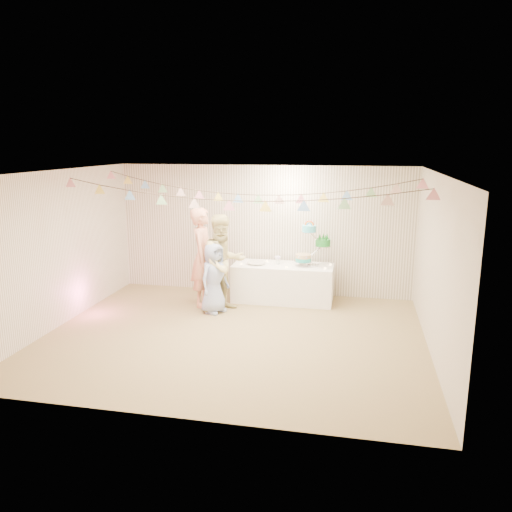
% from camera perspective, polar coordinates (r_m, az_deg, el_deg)
% --- Properties ---
extents(floor, '(6.00, 6.00, 0.00)m').
position_cam_1_polar(floor, '(8.11, -2.55, -9.12)').
color(floor, olive).
rests_on(floor, ground).
extents(ceiling, '(6.00, 6.00, 0.00)m').
position_cam_1_polar(ceiling, '(7.54, -2.75, 9.54)').
color(ceiling, silver).
rests_on(ceiling, ground).
extents(back_wall, '(6.00, 6.00, 0.00)m').
position_cam_1_polar(back_wall, '(10.11, 0.83, 2.97)').
color(back_wall, silver).
rests_on(back_wall, ground).
extents(front_wall, '(6.00, 6.00, 0.00)m').
position_cam_1_polar(front_wall, '(5.42, -9.18, -5.95)').
color(front_wall, silver).
rests_on(front_wall, ground).
extents(left_wall, '(5.00, 5.00, 0.00)m').
position_cam_1_polar(left_wall, '(8.93, -21.65, 0.74)').
color(left_wall, silver).
rests_on(left_wall, ground).
extents(right_wall, '(5.00, 5.00, 0.00)m').
position_cam_1_polar(right_wall, '(7.58, 19.92, -1.16)').
color(right_wall, silver).
rests_on(right_wall, ground).
extents(table, '(1.93, 0.77, 0.72)m').
position_cam_1_polar(table, '(9.75, 3.09, -3.08)').
color(table, white).
rests_on(table, floor).
extents(cake_stand, '(0.73, 0.43, 0.81)m').
position_cam_1_polar(cake_stand, '(9.55, 6.46, 1.42)').
color(cake_stand, silver).
rests_on(cake_stand, table).
extents(cake_bottom, '(0.31, 0.31, 0.15)m').
position_cam_1_polar(cake_bottom, '(9.57, 5.48, -0.49)').
color(cake_bottom, teal).
rests_on(cake_bottom, cake_stand).
extents(cake_middle, '(0.27, 0.27, 0.22)m').
position_cam_1_polar(cake_middle, '(9.63, 7.57, 1.19)').
color(cake_middle, '#1A7827').
rests_on(cake_middle, cake_stand).
extents(cake_top_tier, '(0.25, 0.25, 0.19)m').
position_cam_1_polar(cake_top_tier, '(9.48, 6.11, 2.71)').
color(cake_top_tier, '#44C0D6').
rests_on(cake_top_tier, cake_stand).
extents(platter, '(0.36, 0.36, 0.02)m').
position_cam_1_polar(platter, '(9.69, 0.05, -0.73)').
color(platter, white).
rests_on(platter, table).
extents(posy, '(0.14, 0.14, 0.16)m').
position_cam_1_polar(posy, '(9.70, 2.50, -0.29)').
color(posy, white).
rests_on(posy, table).
extents(person_adult_a, '(0.50, 0.71, 1.87)m').
position_cam_1_polar(person_adult_a, '(9.41, -6.05, -0.12)').
color(person_adult_a, '#EE9D7C').
rests_on(person_adult_a, floor).
extents(person_adult_b, '(1.10, 1.08, 1.78)m').
position_cam_1_polar(person_adult_b, '(9.09, -3.76, -0.81)').
color(person_adult_b, '#D3C482').
rests_on(person_adult_b, floor).
extents(person_child, '(0.65, 0.75, 1.29)m').
position_cam_1_polar(person_child, '(9.03, -4.82, -2.53)').
color(person_child, '#95A7D3').
rests_on(person_child, floor).
extents(bunting_back, '(5.60, 1.10, 0.40)m').
position_cam_1_polar(bunting_back, '(8.62, -0.91, 8.30)').
color(bunting_back, pink).
rests_on(bunting_back, ceiling).
extents(bunting_front, '(5.60, 0.90, 0.36)m').
position_cam_1_polar(bunting_front, '(7.37, -3.12, 7.27)').
color(bunting_front, '#72A5E5').
rests_on(bunting_front, ceiling).
extents(tealight_0, '(0.04, 0.04, 0.03)m').
position_cam_1_polar(tealight_0, '(9.66, -1.72, -0.91)').
color(tealight_0, '#FFD88C').
rests_on(tealight_0, table).
extents(tealight_1, '(0.04, 0.04, 0.03)m').
position_cam_1_polar(tealight_1, '(9.88, 1.27, -0.59)').
color(tealight_1, '#FFD88C').
rests_on(tealight_1, table).
extents(tealight_2, '(0.04, 0.04, 0.03)m').
position_cam_1_polar(tealight_2, '(9.43, 3.52, -1.27)').
color(tealight_2, '#FFD88C').
rests_on(tealight_2, table).
extents(tealight_3, '(0.04, 0.04, 0.03)m').
position_cam_1_polar(tealight_3, '(9.82, 5.33, -0.72)').
color(tealight_3, '#FFD88C').
rests_on(tealight_3, table).
extents(tealight_4, '(0.04, 0.04, 0.03)m').
position_cam_1_polar(tealight_4, '(9.40, 7.90, -1.41)').
color(tealight_4, '#FFD88C').
rests_on(tealight_4, table).
extents(tealight_5, '(0.04, 0.04, 0.03)m').
position_cam_1_polar(tealight_5, '(9.71, 8.51, -0.96)').
color(tealight_5, '#FFD88C').
rests_on(tealight_5, table).
extents(tealight_6, '(0.04, 0.04, 0.03)m').
position_cam_1_polar(tealight_6, '(9.69, 0.62, -0.86)').
color(tealight_6, '#FFD88C').
rests_on(tealight_6, table).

